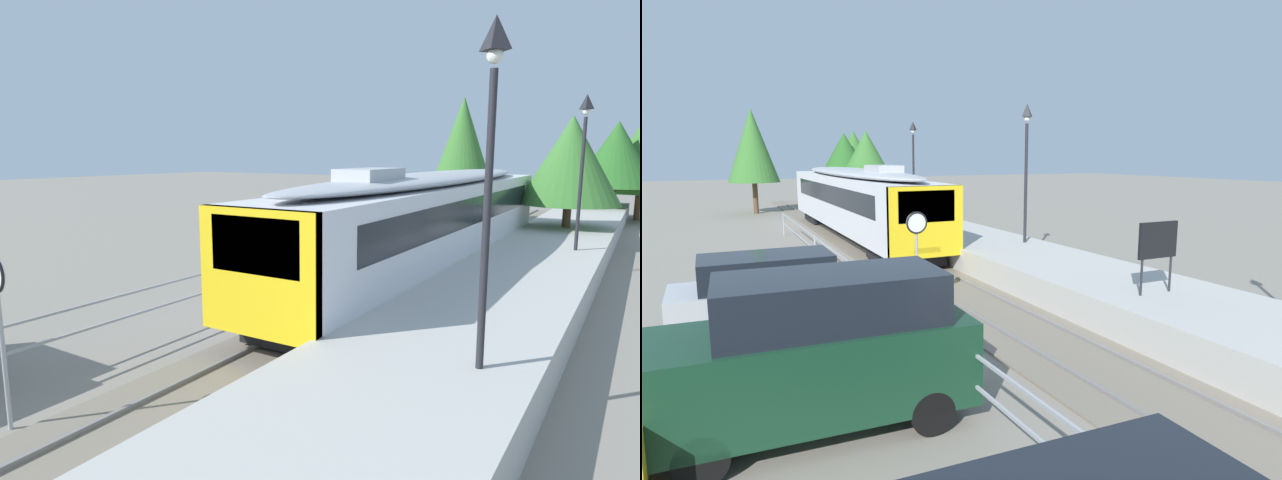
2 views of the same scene
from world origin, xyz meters
TOP-DOWN VIEW (x-y plane):
  - ground_plane at (-3.00, 22.00)m, footprint 160.00×160.00m
  - track_rails at (0.00, 22.00)m, footprint 3.20×60.00m
  - commuter_train at (0.00, 27.36)m, footprint 2.82×19.60m
  - station_platform at (3.25, 22.00)m, footprint 3.90×60.00m
  - platform_lamp_mid_platform at (4.28, 17.98)m, footprint 0.34×0.34m
  - platform_lamp_far_end at (4.28, 30.27)m, footprint 0.34×0.34m
  - tree_behind_carpark at (4.38, 47.82)m, footprint 4.71×4.71m
  - tree_behind_station_far at (-3.63, 42.43)m, footprint 3.64×3.64m
  - tree_distant_left at (3.17, 36.48)m, footprint 4.42×4.42m

SIDE VIEW (x-z plane):
  - ground_plane at x=-3.00m, z-range 0.00..0.00m
  - track_rails at x=0.00m, z-range -0.04..0.10m
  - station_platform at x=3.25m, z-range 0.00..0.90m
  - commuter_train at x=0.00m, z-range 0.28..4.02m
  - tree_distant_left at x=3.17m, z-range 0.97..6.93m
  - tree_behind_carpark at x=4.38m, z-range 1.08..7.33m
  - platform_lamp_mid_platform at x=4.28m, z-range 1.95..7.30m
  - platform_lamp_far_end at x=4.28m, z-range 1.95..7.30m
  - tree_behind_station_far at x=-3.63m, z-range 1.14..8.81m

